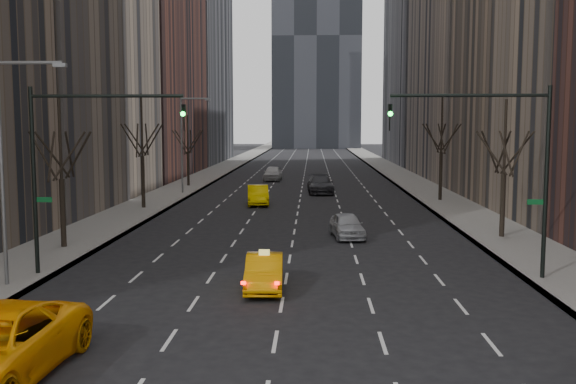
# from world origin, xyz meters

# --- Properties ---
(sidewalk_left) EXTENTS (4.50, 320.00, 0.15)m
(sidewalk_left) POSITION_xyz_m (-12.25, 70.00, 0.07)
(sidewalk_left) COLOR slate
(sidewalk_left) RESTS_ON ground
(sidewalk_right) EXTENTS (4.50, 320.00, 0.15)m
(sidewalk_right) POSITION_xyz_m (12.25, 70.00, 0.07)
(sidewalk_right) COLOR slate
(sidewalk_right) RESTS_ON ground
(tree_lw_b) EXTENTS (3.36, 3.50, 7.82)m
(tree_lw_b) POSITION_xyz_m (-12.00, 18.00, 3.72)
(tree_lw_b) COLOR black
(tree_lw_b) RESTS_ON ground
(tree_lw_c) EXTENTS (3.36, 3.50, 8.74)m
(tree_lw_c) POSITION_xyz_m (-12.00, 34.00, 4.04)
(tree_lw_c) COLOR black
(tree_lw_c) RESTS_ON ground
(tree_lw_d) EXTENTS (3.36, 3.50, 7.36)m
(tree_lw_d) POSITION_xyz_m (-12.00, 52.00, 3.56)
(tree_lw_d) COLOR black
(tree_lw_d) RESTS_ON ground
(tree_rw_b) EXTENTS (3.36, 3.50, 7.82)m
(tree_rw_b) POSITION_xyz_m (12.00, 22.00, 3.72)
(tree_rw_b) COLOR black
(tree_rw_b) RESTS_ON ground
(tree_rw_c) EXTENTS (3.36, 3.50, 8.74)m
(tree_rw_c) POSITION_xyz_m (12.00, 40.00, 4.04)
(tree_rw_c) COLOR black
(tree_rw_c) RESTS_ON ground
(traffic_mast_left) EXTENTS (6.69, 0.39, 8.00)m
(traffic_mast_left) POSITION_xyz_m (-9.11, 12.00, 5.49)
(traffic_mast_left) COLOR black
(traffic_mast_left) RESTS_ON ground
(traffic_mast_right) EXTENTS (6.69, 0.39, 8.00)m
(traffic_mast_right) POSITION_xyz_m (9.11, 12.00, 5.49)
(traffic_mast_right) COLOR black
(traffic_mast_right) RESTS_ON ground
(streetlight_near) EXTENTS (2.83, 0.22, 9.00)m
(streetlight_near) POSITION_xyz_m (-10.84, 10.00, 5.62)
(streetlight_near) COLOR slate
(streetlight_near) RESTS_ON ground
(streetlight_far) EXTENTS (2.83, 0.22, 9.00)m
(streetlight_far) POSITION_xyz_m (-10.84, 45.00, 5.62)
(streetlight_far) COLOR slate
(streetlight_far) RESTS_ON ground
(taxi_sedan) EXTENTS (1.63, 4.24, 1.38)m
(taxi_sedan) POSITION_xyz_m (-0.80, 10.22, 0.69)
(taxi_sedan) COLOR orange
(taxi_sedan) RESTS_ON ground
(silver_sedan_ahead) EXTENTS (2.19, 4.38, 1.43)m
(silver_sedan_ahead) POSITION_xyz_m (3.12, 22.09, 0.72)
(silver_sedan_ahead) COLOR #A7A9AF
(silver_sedan_ahead) RESTS_ON ground
(far_taxi) EXTENTS (2.18, 4.96, 1.58)m
(far_taxi) POSITION_xyz_m (-3.37, 37.20, 0.79)
(far_taxi) COLOR yellow
(far_taxi) RESTS_ON ground
(far_suv_grey) EXTENTS (2.70, 5.97, 1.70)m
(far_suv_grey) POSITION_xyz_m (1.85, 46.22, 0.85)
(far_suv_grey) COLOR #2A2A2F
(far_suv_grey) RESTS_ON ground
(far_car_white) EXTENTS (2.15, 5.05, 1.70)m
(far_car_white) POSITION_xyz_m (-3.57, 59.98, 0.85)
(far_car_white) COLOR #BABABA
(far_car_white) RESTS_ON ground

